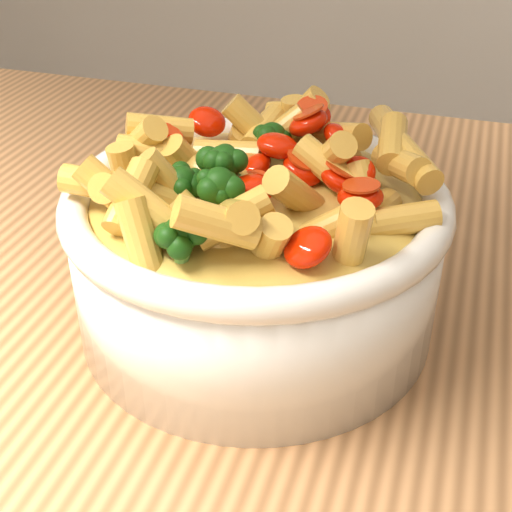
% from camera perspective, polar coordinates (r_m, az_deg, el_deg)
% --- Properties ---
extents(table, '(1.20, 0.80, 0.90)m').
position_cam_1_polar(table, '(0.56, 10.28, -14.03)').
color(table, tan).
rests_on(table, ground).
extents(serving_bowl, '(0.24, 0.24, 0.10)m').
position_cam_1_polar(serving_bowl, '(0.46, 0.00, 0.13)').
color(serving_bowl, white).
rests_on(serving_bowl, table).
extents(pasta_salad, '(0.19, 0.19, 0.04)m').
position_cam_1_polar(pasta_salad, '(0.43, 0.00, 7.39)').
color(pasta_salad, '#FEC150').
rests_on(pasta_salad, serving_bowl).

